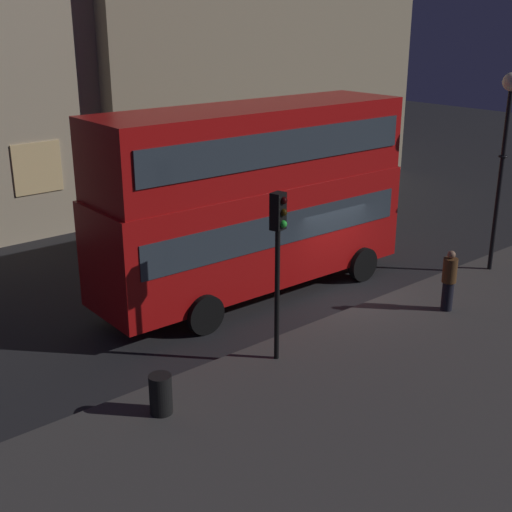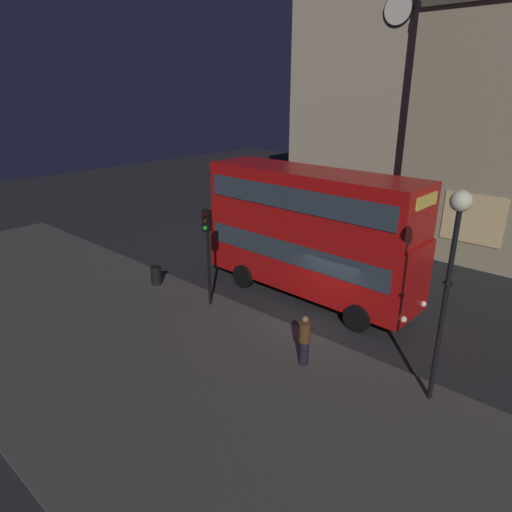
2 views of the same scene
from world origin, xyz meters
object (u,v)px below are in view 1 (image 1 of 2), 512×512
Objects in this scene: double_decker_bus at (253,192)px; litter_bin at (161,394)px; pedestrian at (449,280)px; traffic_light_near_kerb at (278,242)px; street_lamp at (507,124)px.

litter_bin is at bearing -144.71° from double_decker_bus.
traffic_light_near_kerb is at bearing -32.68° from pedestrian.
traffic_light_near_kerb is at bearing -179.36° from street_lamp.
pedestrian is 2.02× the size of litter_bin.
double_decker_bus is at bearing 34.16° from litter_bin.
street_lamp is (9.31, 0.10, 1.73)m from traffic_light_near_kerb.
traffic_light_near_kerb is 2.35× the size of pedestrian.
double_decker_bus reaches higher than pedestrian.
traffic_light_near_kerb is 9.47m from street_lamp.
double_decker_bus is 4.38m from traffic_light_near_kerb.
pedestrian is (5.51, -0.92, -2.04)m from traffic_light_near_kerb.
double_decker_bus is 8.00m from street_lamp.
double_decker_bus is 2.43× the size of traffic_light_near_kerb.
traffic_light_near_kerb reaches higher than pedestrian.
street_lamp reaches higher than litter_bin.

